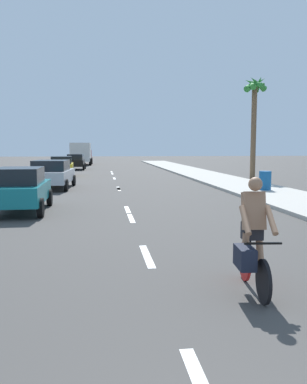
{
  "coord_description": "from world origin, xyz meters",
  "views": [
    {
      "loc": [
        -0.92,
        -1.13,
        2.28
      ],
      "look_at": [
        0.43,
        9.42,
        1.1
      ],
      "focal_mm": 37.89,
      "sensor_mm": 36.0,
      "label": 1
    }
  ],
  "objects": [
    {
      "name": "parked_car_black",
      "position": [
        -3.51,
        40.69,
        0.84
      ],
      "size": [
        1.92,
        4.08,
        1.57
      ],
      "rotation": [
        0.0,
        0.0,
        -0.01
      ],
      "color": "black",
      "rests_on": "ground"
    },
    {
      "name": "lane_stripe_4",
      "position": [
        0.0,
        13.46,
        0.0
      ],
      "size": [
        0.16,
        1.8,
        0.01
      ],
      "primitive_type": "cube",
      "color": "white",
      "rests_on": "ground"
    },
    {
      "name": "ground_plane",
      "position": [
        0.0,
        20.0,
        0.0
      ],
      "size": [
        160.0,
        160.0,
        0.0
      ],
      "primitive_type": "plane",
      "color": "#423F3D"
    },
    {
      "name": "lane_stripe_8",
      "position": [
        0.0,
        33.78,
        0.0
      ],
      "size": [
        0.16,
        1.8,
        0.01
      ],
      "primitive_type": "cube",
      "color": "white",
      "rests_on": "ground"
    },
    {
      "name": "trash_bin_far",
      "position": [
        7.2,
        18.19,
        0.61
      ],
      "size": [
        0.6,
        0.6,
        0.95
      ],
      "primitive_type": "cylinder",
      "color": "#14518C",
      "rests_on": "sidewalk_strip"
    },
    {
      "name": "sidewalk_strip",
      "position": [
        7.14,
        22.0,
        0.07
      ],
      "size": [
        3.6,
        80.0,
        0.14
      ],
      "primitive_type": "cube",
      "color": "#B2ADA3",
      "rests_on": "ground"
    },
    {
      "name": "parked_car_silver",
      "position": [
        -3.62,
        21.61,
        0.84
      ],
      "size": [
        2.33,
        4.7,
        1.57
      ],
      "rotation": [
        0.0,
        0.0,
        -0.06
      ],
      "color": "#B7BABF",
      "rests_on": "ground"
    },
    {
      "name": "lane_stripe_3",
      "position": [
        0.0,
        11.79,
        0.0
      ],
      "size": [
        0.16,
        1.8,
        0.01
      ],
      "primitive_type": "cube",
      "color": "white",
      "rests_on": "ground"
    },
    {
      "name": "palm_tree_far",
      "position": [
        9.53,
        26.0,
        5.5
      ],
      "size": [
        1.87,
        1.76,
        7.27
      ],
      "color": "brown",
      "rests_on": "ground"
    },
    {
      "name": "parked_car_teal",
      "position": [
        -3.77,
        13.51,
        0.84
      ],
      "size": [
        1.92,
        4.04,
        1.57
      ],
      "rotation": [
        0.0,
        0.0,
        0.02
      ],
      "color": "#14727A",
      "rests_on": "ground"
    },
    {
      "name": "lane_stripe_7",
      "position": [
        0.0,
        28.46,
        0.0
      ],
      "size": [
        0.16,
        1.8,
        0.01
      ],
      "primitive_type": "cube",
      "color": "white",
      "rests_on": "ground"
    },
    {
      "name": "cyclist",
      "position": [
        1.4,
        4.83,
        0.83
      ],
      "size": [
        0.64,
        1.71,
        1.82
      ],
      "rotation": [
        0.0,
        0.0,
        3.05
      ],
      "color": "black",
      "rests_on": "ground"
    },
    {
      "name": "lane_stripe_2",
      "position": [
        0.0,
        7.14,
        0.0
      ],
      "size": [
        0.16,
        1.8,
        0.01
      ],
      "primitive_type": "cube",
      "color": "white",
      "rests_on": "ground"
    },
    {
      "name": "lane_stripe_6",
      "position": [
        0.0,
        21.31,
        0.0
      ],
      "size": [
        0.16,
        1.8,
        0.01
      ],
      "primitive_type": "cube",
      "color": "white",
      "rests_on": "ground"
    },
    {
      "name": "parked_car_yellow",
      "position": [
        -3.99,
        31.17,
        0.84
      ],
      "size": [
        2.04,
        4.13,
        1.57
      ],
      "rotation": [
        0.0,
        0.0,
        0.05
      ],
      "color": "gold",
      "rests_on": "ground"
    },
    {
      "name": "delivery_truck",
      "position": [
        -3.47,
        51.61,
        1.5
      ],
      "size": [
        2.75,
        6.28,
        2.8
      ],
      "rotation": [
        0.0,
        0.0,
        -0.02
      ],
      "color": "maroon",
      "rests_on": "ground"
    },
    {
      "name": "lane_stripe_5",
      "position": [
        0.0,
        20.8,
        0.0
      ],
      "size": [
        0.16,
        1.8,
        0.01
      ],
      "primitive_type": "cube",
      "color": "white",
      "rests_on": "ground"
    },
    {
      "name": "lane_stripe_9",
      "position": [
        0.0,
        36.53,
        0.0
      ],
      "size": [
        0.16,
        1.8,
        0.01
      ],
      "primitive_type": "cube",
      "color": "white",
      "rests_on": "ground"
    }
  ]
}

